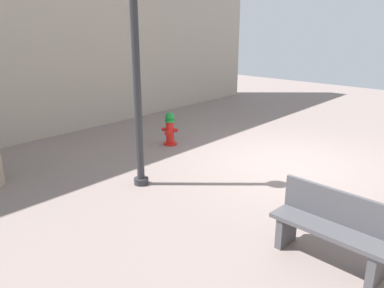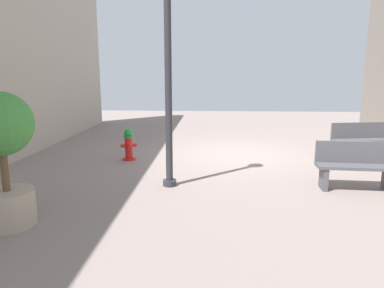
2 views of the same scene
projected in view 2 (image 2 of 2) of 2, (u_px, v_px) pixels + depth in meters
The scene contains 6 objects.
ground_plane at pixel (238, 155), 10.10m from camera, with size 23.40×23.40×0.00m, color gray.
fire_hydrant at pixel (129, 144), 9.43m from camera, with size 0.42×0.41×0.84m.
bench_near at pixel (363, 139), 9.75m from camera, with size 1.79×0.75×0.95m.
bench_far at pixel (356, 165), 7.04m from camera, with size 1.55×0.53×0.95m.
planter_tree at pixel (2, 149), 5.20m from camera, with size 0.95×0.95×2.04m.
street_lamp at pixel (168, 56), 6.84m from camera, with size 0.36×0.36×4.23m.
Camera 2 is at (0.75, 9.90, 2.30)m, focal length 33.18 mm.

